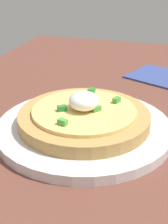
# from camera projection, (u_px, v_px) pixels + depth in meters

# --- Properties ---
(dining_table) EXTENTS (1.14, 0.81, 0.03)m
(dining_table) POSITION_uv_depth(u_px,v_px,m) (136.00, 149.00, 0.50)
(dining_table) COLOR brown
(dining_table) RESTS_ON ground
(plate) EXTENTS (0.26, 0.26, 0.01)m
(plate) POSITION_uv_depth(u_px,v_px,m) (84.00, 128.00, 0.52)
(plate) COLOR silver
(plate) RESTS_ON dining_table
(pizza) EXTENTS (0.20, 0.20, 0.05)m
(pizza) POSITION_uv_depth(u_px,v_px,m) (84.00, 116.00, 0.51)
(pizza) COLOR tan
(pizza) RESTS_ON plate
(napkin) EXTENTS (0.14, 0.14, 0.00)m
(napkin) POSITION_uv_depth(u_px,v_px,m) (160.00, 76.00, 0.74)
(napkin) COLOR #354587
(napkin) RESTS_ON dining_table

